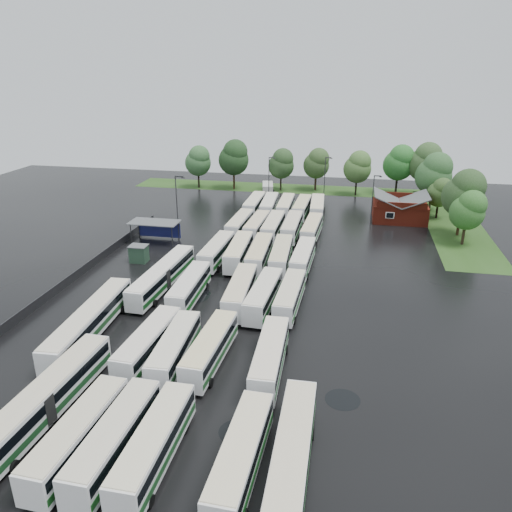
% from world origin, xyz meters
% --- Properties ---
extents(ground, '(160.00, 160.00, 0.00)m').
position_xyz_m(ground, '(0.00, 0.00, 0.00)').
color(ground, black).
rests_on(ground, ground).
extents(brick_building, '(10.07, 8.60, 5.39)m').
position_xyz_m(brick_building, '(24.00, 42.77, 1.87)').
color(brick_building, maroon).
rests_on(brick_building, ground).
extents(wash_shed, '(8.20, 4.20, 3.58)m').
position_xyz_m(wash_shed, '(-17.20, 22.02, 2.99)').
color(wash_shed, '#2D2D30').
rests_on(wash_shed, ground).
extents(utility_hut, '(2.70, 2.20, 2.62)m').
position_xyz_m(utility_hut, '(-16.20, 12.60, 1.32)').
color(utility_hut, '#203B28').
rests_on(utility_hut, ground).
extents(grass_strip_north, '(80.00, 10.00, 0.01)m').
position_xyz_m(grass_strip_north, '(2.00, 64.80, 0.01)').
color(grass_strip_north, '#254816').
rests_on(grass_strip_north, ground).
extents(grass_strip_east, '(10.00, 50.00, 0.01)m').
position_xyz_m(grass_strip_east, '(34.00, 42.80, 0.01)').
color(grass_strip_east, '#254816').
rests_on(grass_strip_east, ground).
extents(west_fence, '(0.10, 50.00, 1.20)m').
position_xyz_m(west_fence, '(-22.20, 8.00, 0.60)').
color(west_fence, '#2D2D30').
rests_on(west_fence, ground).
extents(bus_r0c0, '(2.93, 11.76, 3.25)m').
position_xyz_m(bus_r0c0, '(-4.24, -25.97, 1.79)').
color(bus_r0c0, white).
rests_on(bus_r0c0, ground).
extents(bus_r0c1, '(2.77, 11.72, 3.25)m').
position_xyz_m(bus_r0c1, '(-1.32, -25.80, 1.79)').
color(bus_r0c1, white).
rests_on(bus_r0c1, ground).
extents(bus_r0c2, '(2.57, 11.71, 3.26)m').
position_xyz_m(bus_r0c2, '(1.82, -25.78, 1.79)').
color(bus_r0c2, white).
rests_on(bus_r0c2, ground).
extents(bus_r0c4, '(2.81, 11.74, 3.25)m').
position_xyz_m(bus_r0c4, '(8.35, -25.69, 1.79)').
color(bus_r0c4, white).
rests_on(bus_r0c4, ground).
extents(bus_r1c0, '(2.99, 11.65, 3.22)m').
position_xyz_m(bus_r1c0, '(-4.28, -12.28, 1.77)').
color(bus_r1c0, white).
rests_on(bus_r1c0, ground).
extents(bus_r1c1, '(2.91, 11.42, 3.15)m').
position_xyz_m(bus_r1c1, '(-1.35, -12.72, 1.73)').
color(bus_r1c1, white).
rests_on(bus_r1c1, ground).
extents(bus_r1c2, '(2.94, 11.60, 3.20)m').
position_xyz_m(bus_r1c2, '(2.13, -12.05, 1.76)').
color(bus_r1c2, white).
rests_on(bus_r1c2, ground).
extents(bus_r1c4, '(2.85, 11.75, 3.25)m').
position_xyz_m(bus_r1c4, '(8.21, -12.52, 1.79)').
color(bus_r1c4, white).
rests_on(bus_r1c4, ground).
extents(bus_r2c0, '(2.71, 11.67, 3.23)m').
position_xyz_m(bus_r2c0, '(-4.43, 1.29, 1.78)').
color(bus_r2c0, white).
rests_on(bus_r2c0, ground).
extents(bus_r2c2, '(3.06, 11.98, 3.31)m').
position_xyz_m(bus_r2c2, '(2.11, 1.36, 1.82)').
color(bus_r2c2, white).
rests_on(bus_r2c2, ground).
extents(bus_r2c3, '(3.01, 11.76, 3.24)m').
position_xyz_m(bus_r2c3, '(5.13, 0.90, 1.78)').
color(bus_r2c3, white).
rests_on(bus_r2c3, ground).
extents(bus_r2c4, '(2.69, 11.33, 3.14)m').
position_xyz_m(bus_r2c4, '(8.28, 1.40, 1.73)').
color(bus_r2c4, white).
rests_on(bus_r2c4, ground).
extents(bus_r3c0, '(2.79, 11.76, 3.26)m').
position_xyz_m(bus_r3c0, '(-4.57, 14.72, 1.79)').
color(bus_r3c0, white).
rests_on(bus_r3c0, ground).
extents(bus_r3c1, '(3.00, 11.95, 3.30)m').
position_xyz_m(bus_r3c1, '(-1.24, 14.98, 1.82)').
color(bus_r3c1, white).
rests_on(bus_r3c1, ground).
extents(bus_r3c2, '(2.94, 11.97, 3.31)m').
position_xyz_m(bus_r3c2, '(1.99, 14.65, 1.82)').
color(bus_r3c2, white).
rests_on(bus_r3c2, ground).
extents(bus_r3c3, '(3.06, 11.94, 3.29)m').
position_xyz_m(bus_r3c3, '(5.24, 14.58, 1.81)').
color(bus_r3c3, white).
rests_on(bus_r3c3, ground).
extents(bus_r3c4, '(2.75, 11.51, 3.19)m').
position_xyz_m(bus_r3c4, '(8.46, 14.56, 1.75)').
color(bus_r3c4, white).
rests_on(bus_r3c4, ground).
extents(bus_r4c0, '(2.76, 11.47, 3.17)m').
position_xyz_m(bus_r4c0, '(-4.23, 28.66, 1.75)').
color(bus_r4c0, white).
rests_on(bus_r4c0, ground).
extents(bus_r4c1, '(2.78, 11.38, 3.15)m').
position_xyz_m(bus_r4c1, '(-1.07, 28.37, 1.73)').
color(bus_r4c1, white).
rests_on(bus_r4c1, ground).
extents(bus_r4c2, '(2.53, 11.74, 3.27)m').
position_xyz_m(bus_r4c2, '(1.82, 28.23, 1.80)').
color(bus_r4c2, white).
rests_on(bus_r4c2, ground).
extents(bus_r4c3, '(2.51, 11.75, 3.27)m').
position_xyz_m(bus_r4c3, '(5.03, 28.72, 1.80)').
color(bus_r4c3, white).
rests_on(bus_r4c3, ground).
extents(bus_r4c4, '(2.91, 11.55, 3.19)m').
position_xyz_m(bus_r4c4, '(8.49, 28.31, 1.75)').
color(bus_r4c4, white).
rests_on(bus_r4c4, ground).
extents(bus_r5c0, '(2.50, 11.70, 3.26)m').
position_xyz_m(bus_r5c0, '(-4.27, 42.07, 1.79)').
color(bus_r5c0, white).
rests_on(bus_r5c0, ground).
extents(bus_r5c1, '(3.08, 11.87, 3.27)m').
position_xyz_m(bus_r5c1, '(-1.20, 41.73, 1.80)').
color(bus_r5c1, white).
rests_on(bus_r5c1, ground).
extents(bus_r5c2, '(2.66, 11.54, 3.20)m').
position_xyz_m(bus_r5c2, '(2.07, 41.96, 1.76)').
color(bus_r5c2, white).
rests_on(bus_r5c2, ground).
extents(bus_r5c3, '(2.73, 11.48, 3.18)m').
position_xyz_m(bus_r5c3, '(5.31, 41.80, 1.75)').
color(bus_r5c3, white).
rests_on(bus_r5c3, ground).
extents(bus_r5c4, '(3.09, 11.88, 3.28)m').
position_xyz_m(bus_r5c4, '(8.30, 42.16, 1.80)').
color(bus_r5c4, white).
rests_on(bus_r5c4, ground).
extents(artic_bus_west_a, '(3.24, 17.77, 3.28)m').
position_xyz_m(artic_bus_west_a, '(-9.14, -22.85, 1.82)').
color(artic_bus_west_a, white).
rests_on(artic_bus_west_a, ground).
extents(artic_bus_west_b, '(3.23, 17.26, 3.18)m').
position_xyz_m(artic_bus_west_b, '(-9.18, 4.32, 1.77)').
color(artic_bus_west_b, white).
rests_on(artic_bus_west_b, ground).
extents(artic_bus_west_c, '(3.37, 17.82, 3.29)m').
position_xyz_m(artic_bus_west_c, '(-12.30, -9.36, 1.82)').
color(artic_bus_west_c, white).
rests_on(artic_bus_west_c, ground).
extents(artic_bus_east, '(2.78, 17.70, 3.28)m').
position_xyz_m(artic_bus_east, '(11.97, -26.54, 1.82)').
color(artic_bus_east, white).
rests_on(artic_bus_east, ground).
extents(minibus, '(3.39, 6.58, 2.74)m').
position_xyz_m(minibus, '(-4.21, 57.28, 1.52)').
color(minibus, silver).
rests_on(minibus, ground).
extents(tree_north_0, '(6.19, 6.19, 10.26)m').
position_xyz_m(tree_north_0, '(-21.87, 61.54, 6.60)').
color(tree_north_0, black).
rests_on(tree_north_0, ground).
extents(tree_north_1, '(7.17, 7.17, 11.88)m').
position_xyz_m(tree_north_1, '(-13.10, 61.86, 7.64)').
color(tree_north_1, '#322012').
rests_on(tree_north_1, ground).
extents(tree_north_2, '(6.06, 6.06, 10.04)m').
position_xyz_m(tree_north_2, '(-1.86, 62.61, 6.46)').
color(tree_north_2, black).
rests_on(tree_north_2, ground).
extents(tree_north_3, '(6.10, 6.10, 10.10)m').
position_xyz_m(tree_north_3, '(6.27, 64.33, 6.49)').
color(tree_north_3, black).
rests_on(tree_north_3, ground).
extents(tree_north_4, '(6.22, 6.22, 10.30)m').
position_xyz_m(tree_north_4, '(15.74, 61.02, 6.63)').
color(tree_north_4, black).
rests_on(tree_north_4, ground).
extents(tree_north_5, '(6.93, 6.93, 11.48)m').
position_xyz_m(tree_north_5, '(24.89, 63.98, 7.38)').
color(tree_north_5, black).
rests_on(tree_north_5, ground).
extents(tree_north_6, '(7.42, 7.42, 12.30)m').
position_xyz_m(tree_north_6, '(30.42, 62.96, 7.91)').
color(tree_north_6, black).
rests_on(tree_north_6, ground).
extents(tree_east_0, '(5.65, 5.63, 9.33)m').
position_xyz_m(tree_east_0, '(33.65, 30.31, 6.00)').
color(tree_east_0, '#2F2417').
rests_on(tree_east_0, ground).
extents(tree_east_1, '(7.14, 7.14, 11.82)m').
position_xyz_m(tree_east_1, '(33.70, 35.29, 7.61)').
color(tree_east_1, '#2F1F10').
rests_on(tree_east_1, ground).
extents(tree_east_2, '(4.85, 4.85, 8.04)m').
position_xyz_m(tree_east_2, '(31.47, 45.57, 5.17)').
color(tree_east_2, black).
rests_on(tree_east_2, ground).
extents(tree_east_3, '(7.26, 7.26, 12.03)m').
position_xyz_m(tree_east_3, '(30.83, 50.96, 7.74)').
color(tree_east_3, '#392B1B').
rests_on(tree_east_3, ground).
extents(tree_east_4, '(4.89, 4.89, 8.10)m').
position_xyz_m(tree_east_4, '(32.47, 61.72, 5.21)').
color(tree_east_4, black).
rests_on(tree_east_4, ground).
extents(lamp_post_ne, '(1.44, 0.28, 9.37)m').
position_xyz_m(lamp_post_ne, '(18.71, 38.64, 5.44)').
color(lamp_post_ne, '#2D2D30').
rests_on(lamp_post_ne, ground).
extents(lamp_post_nw, '(1.69, 0.33, 10.98)m').
position_xyz_m(lamp_post_nw, '(-13.78, 23.95, 6.38)').
color(lamp_post_nw, '#2D2D30').
rests_on(lamp_post_nw, ground).
extents(lamp_post_back_w, '(1.44, 0.28, 9.37)m').
position_xyz_m(lamp_post_back_w, '(-3.24, 53.77, 5.44)').
color(lamp_post_back_w, '#2D2D30').
rests_on(lamp_post_back_w, ground).
extents(lamp_post_back_e, '(1.51, 0.29, 9.81)m').
position_xyz_m(lamp_post_back_e, '(8.95, 53.58, 5.69)').
color(lamp_post_back_e, '#2D2D30').
rests_on(lamp_post_back_e, ground).
extents(puddle_0, '(4.92, 4.92, 0.01)m').
position_xyz_m(puddle_0, '(-3.18, -17.54, 0.00)').
color(puddle_0, black).
rests_on(puddle_0, ground).
extents(puddle_1, '(3.04, 3.04, 0.01)m').
position_xyz_m(puddle_1, '(6.99, -21.27, 0.00)').
color(puddle_1, black).
rests_on(puddle_1, ground).
extents(puddle_2, '(6.31, 6.31, 0.01)m').
position_xyz_m(puddle_2, '(-5.45, 2.80, 0.00)').
color(puddle_2, black).
rests_on(puddle_2, ground).
extents(puddle_3, '(4.73, 4.73, 0.01)m').
position_xyz_m(puddle_3, '(5.28, -1.84, 0.00)').
color(puddle_3, black).
rests_on(puddle_3, ground).
extents(puddle_4, '(3.19, 3.19, 0.01)m').
position_xyz_m(puddle_4, '(15.31, -15.33, 0.00)').
color(puddle_4, black).
rests_on(puddle_4, ground).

